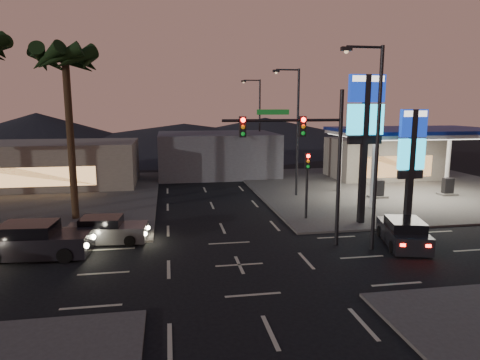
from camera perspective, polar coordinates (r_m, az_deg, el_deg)
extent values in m
plane|color=black|center=(19.98, -0.10, -11.26)|extent=(140.00, 140.00, 0.00)
cube|color=#47443F|center=(39.97, 19.06, -0.96)|extent=(24.00, 24.00, 0.12)
cylinder|color=silver|center=(31.15, 17.37, 0.74)|extent=(0.36, 0.36, 5.00)
cylinder|color=silver|center=(36.54, 13.12, 2.23)|extent=(0.36, 0.36, 5.00)
cylinder|color=silver|center=(41.44, 26.00, 2.37)|extent=(0.36, 0.36, 5.00)
cube|color=silver|center=(35.94, 22.58, 5.94)|extent=(12.00, 8.00, 0.50)
cube|color=white|center=(35.96, 22.54, 5.46)|extent=(11.60, 7.60, 0.06)
cube|color=navy|center=(35.93, 22.59, 6.18)|extent=(12.20, 8.20, 0.25)
cube|color=black|center=(34.97, 17.93, -1.15)|extent=(0.80, 0.50, 1.40)
cube|color=black|center=(38.11, 25.96, -0.80)|extent=(0.80, 0.50, 1.40)
cube|color=#726B5B|center=(44.98, 18.40, 2.74)|extent=(10.00, 6.00, 4.00)
cube|color=black|center=(26.68, 16.18, 3.67)|extent=(0.35, 0.35, 9.00)
cube|color=navy|center=(26.56, 16.57, 11.63)|extent=(2.20, 0.30, 1.60)
cube|color=white|center=(26.59, 16.63, 12.81)|extent=(1.98, 0.32, 0.35)
cube|color=#19C3F1|center=(26.56, 16.38, 7.75)|extent=(2.20, 0.30, 1.80)
cube|color=black|center=(26.62, 16.26, 5.17)|extent=(2.09, 0.28, 0.50)
cube|color=black|center=(27.13, 21.76, 1.33)|extent=(0.35, 0.35, 7.00)
cube|color=navy|center=(26.89, 22.13, 7.02)|extent=(1.60, 0.30, 1.60)
cube|color=white|center=(26.88, 22.21, 8.19)|extent=(1.44, 0.32, 0.35)
cube|color=#19C3F1|center=(27.02, 21.88, 3.21)|extent=(1.60, 0.30, 1.80)
cube|color=black|center=(27.17, 21.72, 0.70)|extent=(1.52, 0.28, 0.50)
cylinder|color=black|center=(22.35, 13.07, 1.38)|extent=(0.20, 0.20, 8.00)
cylinder|color=black|center=(21.14, 5.74, 7.92)|extent=(6.00, 0.14, 0.14)
cube|color=#0C3F14|center=(21.01, 4.43, 9.02)|extent=(1.60, 0.05, 0.25)
cube|color=black|center=(21.44, 8.32, 7.09)|extent=(0.32, 0.25, 1.00)
sphere|color=#FF0C07|center=(21.29, 8.47, 7.96)|extent=(0.22, 0.22, 0.22)
sphere|color=orange|center=(21.30, 8.45, 7.07)|extent=(0.20, 0.20, 0.20)
sphere|color=#0CB226|center=(21.32, 8.43, 6.19)|extent=(0.20, 0.20, 0.20)
cube|color=black|center=(20.72, 0.34, 7.10)|extent=(0.32, 0.25, 1.00)
sphere|color=#FF0C07|center=(20.56, 0.42, 8.00)|extent=(0.22, 0.22, 0.22)
sphere|color=orange|center=(20.57, 0.42, 7.08)|extent=(0.20, 0.20, 0.20)
sphere|color=#0CB226|center=(20.59, 0.42, 6.16)|extent=(0.20, 0.20, 0.20)
cylinder|color=black|center=(27.30, 8.88, -1.23)|extent=(0.16, 0.16, 4.00)
cube|color=black|center=(27.01, 8.98, 2.52)|extent=(0.32, 0.25, 1.00)
sphere|color=#FF0C07|center=(26.83, 9.10, 3.18)|extent=(0.22, 0.22, 0.22)
sphere|color=orange|center=(26.87, 9.08, 2.48)|extent=(0.20, 0.20, 0.20)
sphere|color=#0CB226|center=(26.91, 9.06, 1.78)|extent=(0.20, 0.20, 0.20)
cylinder|color=black|center=(21.96, 17.80, 3.65)|extent=(0.18, 0.18, 10.00)
cylinder|color=black|center=(21.62, 16.30, 16.66)|extent=(1.80, 0.12, 0.12)
cube|color=black|center=(21.24, 14.00, 16.62)|extent=(0.50, 0.25, 0.18)
sphere|color=#FFCC8C|center=(21.22, 13.99, 16.30)|extent=(0.20, 0.20, 0.20)
cylinder|color=black|center=(33.99, 7.68, 6.08)|extent=(0.18, 0.18, 10.00)
cylinder|color=black|center=(33.77, 6.37, 14.41)|extent=(1.80, 0.12, 0.12)
cube|color=black|center=(33.52, 4.84, 14.29)|extent=(0.50, 0.25, 0.18)
sphere|color=#FFCC8C|center=(33.51, 4.84, 14.09)|extent=(0.20, 0.20, 0.20)
cylinder|color=black|center=(47.51, 2.63, 7.22)|extent=(0.18, 0.18, 10.00)
cylinder|color=black|center=(47.36, 1.58, 13.15)|extent=(1.80, 0.12, 0.12)
cube|color=black|center=(47.18, 0.48, 13.04)|extent=(0.50, 0.25, 0.18)
sphere|color=#FFCC8C|center=(47.18, 0.48, 12.90)|extent=(0.20, 0.20, 0.20)
cylinder|color=black|center=(28.57, -21.65, 4.97)|extent=(0.44, 0.44, 10.20)
sphere|color=black|center=(28.65, -22.32, 15.17)|extent=(0.90, 0.90, 0.90)
cone|color=black|center=(28.38, -19.63, 14.78)|extent=(0.90, 2.74, 1.91)
cone|color=black|center=(29.35, -20.08, 14.57)|extent=(2.57, 2.57, 1.91)
cone|color=black|center=(29.89, -21.73, 14.38)|extent=(2.74, 0.90, 1.91)
cone|color=black|center=(29.71, -23.67, 14.28)|extent=(2.57, 2.57, 1.91)
cone|color=black|center=(28.92, -24.87, 14.35)|extent=(0.90, 2.74, 1.91)
cone|color=black|center=(27.94, -24.59, 14.55)|extent=(2.57, 2.57, 1.91)
cone|color=black|center=(27.36, -22.88, 14.79)|extent=(2.74, 0.90, 1.91)
cone|color=black|center=(27.55, -20.77, 14.88)|extent=(2.57, 2.57, 1.91)
cube|color=#726B5B|center=(42.15, -24.59, 1.89)|extent=(16.00, 8.00, 4.00)
cube|color=#4C4C51|center=(44.95, -3.11, 3.48)|extent=(12.00, 9.00, 4.40)
cone|color=black|center=(81.49, -25.40, 5.99)|extent=(40.00, 40.00, 6.00)
cone|color=black|center=(80.58, 3.35, 6.53)|extent=(50.00, 50.00, 5.00)
cone|color=black|center=(78.61, -7.43, 6.01)|extent=(60.00, 60.00, 4.00)
cube|color=black|center=(23.00, -25.47, -7.74)|extent=(5.13, 2.46, 1.02)
cube|color=black|center=(22.93, -26.40, -6.09)|extent=(2.63, 2.11, 0.74)
cylinder|color=black|center=(23.46, -20.95, -7.75)|extent=(0.74, 0.33, 0.73)
cylinder|color=black|center=(21.71, -22.31, -9.26)|extent=(0.74, 0.33, 0.73)
cylinder|color=black|center=(24.51, -28.18, -7.54)|extent=(0.74, 0.33, 0.73)
sphere|color=#FFF2BF|center=(22.87, -18.99, -7.19)|extent=(0.25, 0.25, 0.25)
sphere|color=#FFF2BF|center=(21.62, -19.83, -8.23)|extent=(0.25, 0.25, 0.25)
cube|color=#4D4E50|center=(24.04, -17.27, -6.73)|extent=(4.27, 2.10, 0.85)
cube|color=black|center=(23.95, -17.99, -5.43)|extent=(2.20, 1.77, 0.61)
cylinder|color=black|center=(24.59, -13.83, -6.72)|extent=(0.62, 0.28, 0.60)
cylinder|color=black|center=(23.09, -14.46, -7.84)|extent=(0.62, 0.28, 0.60)
cylinder|color=black|center=(25.16, -19.79, -6.65)|extent=(0.62, 0.28, 0.60)
cylinder|color=black|center=(23.69, -20.79, -7.73)|extent=(0.62, 0.28, 0.60)
sphere|color=#FFF2BF|center=(24.18, -12.18, -6.24)|extent=(0.21, 0.21, 0.21)
sphere|color=#FFF2BF|center=(23.11, -12.54, -7.01)|extent=(0.21, 0.21, 0.21)
cube|color=#FF140A|center=(25.05, -21.64, -5.98)|extent=(0.10, 0.24, 0.13)
cube|color=#FF140A|center=(24.02, -22.42, -6.70)|extent=(0.10, 0.24, 0.13)
sphere|color=#FFF2BF|center=(25.44, -28.44, -6.22)|extent=(0.24, 0.24, 0.24)
cube|color=black|center=(24.09, 20.88, -6.86)|extent=(2.87, 4.62, 0.88)
cube|color=black|center=(23.66, 21.15, -5.70)|extent=(2.16, 2.51, 0.63)
cylinder|color=black|center=(25.22, 18.20, -6.49)|extent=(0.39, 0.66, 0.62)
cylinder|color=black|center=(25.64, 21.85, -6.44)|extent=(0.39, 0.66, 0.62)
cylinder|color=black|center=(22.68, 19.71, -8.41)|extent=(0.39, 0.66, 0.62)
cylinder|color=black|center=(23.15, 23.74, -8.31)|extent=(0.39, 0.66, 0.62)
cube|color=#FF140A|center=(21.92, 20.89, -8.10)|extent=(0.26, 0.14, 0.14)
cube|color=#FF140A|center=(22.26, 23.82, -8.03)|extent=(0.26, 0.14, 0.14)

